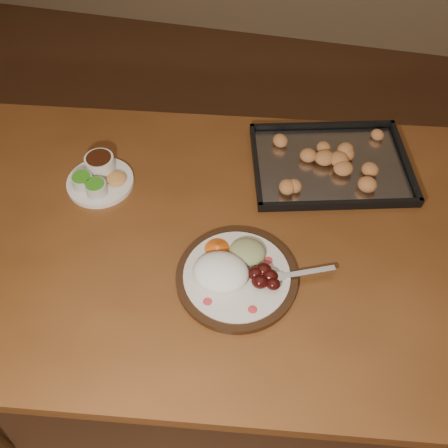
# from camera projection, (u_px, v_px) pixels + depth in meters

# --- Properties ---
(ground) EXTENTS (4.00, 4.00, 0.00)m
(ground) POSITION_uv_depth(u_px,v_px,m) (228.00, 323.00, 1.90)
(ground) COLOR #4E311B
(ground) RESTS_ON ground
(dining_table) EXTENTS (1.61, 1.09, 0.75)m
(dining_table) POSITION_uv_depth(u_px,v_px,m) (223.00, 257.00, 1.30)
(dining_table) COLOR brown
(dining_table) RESTS_ON ground
(dinner_plate) EXTENTS (0.36, 0.28, 0.06)m
(dinner_plate) POSITION_uv_depth(u_px,v_px,m) (234.00, 273.00, 1.13)
(dinner_plate) COLOR black
(dinner_plate) RESTS_ON dining_table
(condiment_saucer) EXTENTS (0.18, 0.18, 0.06)m
(condiment_saucer) POSITION_uv_depth(u_px,v_px,m) (99.00, 177.00, 1.32)
(condiment_saucer) COLOR white
(condiment_saucer) RESTS_ON dining_table
(baking_tray) EXTENTS (0.48, 0.40, 0.04)m
(baking_tray) POSITION_uv_depth(u_px,v_px,m) (330.00, 163.00, 1.36)
(baking_tray) COLOR black
(baking_tray) RESTS_ON dining_table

